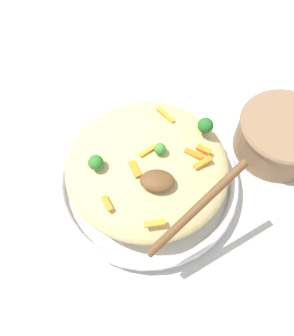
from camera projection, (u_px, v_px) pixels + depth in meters
ground_plane at (147, 185)px, 0.68m from camera, size 2.40×2.40×0.00m
serving_bowl at (147, 180)px, 0.66m from camera, size 0.35×0.35×0.04m
pasta_mound at (147, 166)px, 0.61m from camera, size 0.29×0.29×0.08m
carrot_piece_0 at (107, 203)px, 0.54m from camera, size 0.02×0.03×0.01m
carrot_piece_1 at (135, 169)px, 0.56m from camera, size 0.02×0.03×0.01m
carrot_piece_2 at (203, 163)px, 0.57m from camera, size 0.03×0.03×0.01m
carrot_piece_3 at (204, 150)px, 0.58m from camera, size 0.03×0.02×0.01m
carrot_piece_4 at (155, 223)px, 0.52m from camera, size 0.03×0.02×0.01m
carrot_piece_5 at (193, 154)px, 0.58m from camera, size 0.03×0.02×0.01m
carrot_piece_6 at (166, 115)px, 0.62m from camera, size 0.03×0.04×0.01m
carrot_piece_7 at (145, 151)px, 0.57m from camera, size 0.03×0.03×0.01m
broccoli_floret_0 at (160, 149)px, 0.57m from camera, size 0.02×0.02×0.02m
broccoli_floret_1 at (205, 126)px, 0.59m from camera, size 0.03×0.03×0.03m
broccoli_floret_2 at (96, 163)px, 0.56m from camera, size 0.03×0.03×0.03m
serving_spoon at (171, 191)px, 0.51m from camera, size 0.15×0.14×0.10m
companion_bowl at (281, 134)px, 0.68m from camera, size 0.18×0.18×0.08m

